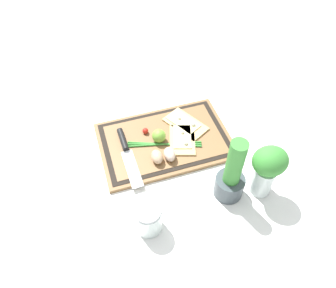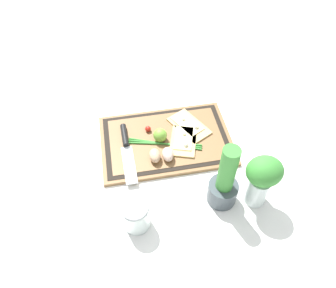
# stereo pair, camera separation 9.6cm
# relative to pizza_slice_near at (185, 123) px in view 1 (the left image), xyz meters

# --- Properties ---
(ground_plane) EXTENTS (6.00, 6.00, 0.00)m
(ground_plane) POSITION_rel_pizza_slice_near_xyz_m (0.10, 0.05, -0.02)
(ground_plane) COLOR white
(cutting_board) EXTENTS (0.48, 0.32, 0.02)m
(cutting_board) POSITION_rel_pizza_slice_near_xyz_m (0.10, 0.05, -0.01)
(cutting_board) COLOR brown
(cutting_board) RESTS_ON ground_plane
(pizza_slice_near) EXTENTS (0.16, 0.19, 0.02)m
(pizza_slice_near) POSITION_rel_pizza_slice_near_xyz_m (0.00, 0.00, 0.00)
(pizza_slice_near) COLOR tan
(pizza_slice_near) RESTS_ON cutting_board
(pizza_slice_far) EXTENTS (0.13, 0.17, 0.02)m
(pizza_slice_far) POSITION_rel_pizza_slice_near_xyz_m (0.04, 0.07, 0.00)
(pizza_slice_far) COLOR tan
(pizza_slice_far) RESTS_ON cutting_board
(knife) EXTENTS (0.04, 0.26, 0.02)m
(knife) POSITION_rel_pizza_slice_near_xyz_m (0.25, 0.05, 0.00)
(knife) COLOR silver
(knife) RESTS_ON cutting_board
(egg_brown) EXTENTS (0.04, 0.06, 0.04)m
(egg_brown) POSITION_rel_pizza_slice_near_xyz_m (0.15, 0.13, 0.01)
(egg_brown) COLOR tan
(egg_brown) RESTS_ON cutting_board
(egg_pink) EXTENTS (0.04, 0.06, 0.04)m
(egg_pink) POSITION_rel_pizza_slice_near_xyz_m (0.11, 0.14, 0.01)
(egg_pink) COLOR beige
(egg_pink) RESTS_ON cutting_board
(lime) EXTENTS (0.05, 0.05, 0.05)m
(lime) POSITION_rel_pizza_slice_near_xyz_m (0.12, 0.05, 0.02)
(lime) COLOR #70A838
(lime) RESTS_ON cutting_board
(cherry_tomato_red) EXTENTS (0.02, 0.02, 0.02)m
(cherry_tomato_red) POSITION_rel_pizza_slice_near_xyz_m (0.16, -0.00, 0.01)
(cherry_tomato_red) COLOR red
(cherry_tomato_red) RESTS_ON cutting_board
(scallion_bunch) EXTENTS (0.26, 0.11, 0.01)m
(scallion_bunch) POSITION_rel_pizza_slice_near_xyz_m (0.11, 0.07, -0.00)
(scallion_bunch) COLOR #388433
(scallion_bunch) RESTS_ON cutting_board
(herb_pot) EXTENTS (0.10, 0.10, 0.25)m
(herb_pot) POSITION_rel_pizza_slice_near_xyz_m (-0.04, 0.32, 0.06)
(herb_pot) COLOR #3D474C
(herb_pot) RESTS_ON ground_plane
(sauce_jar) EXTENTS (0.08, 0.08, 0.10)m
(sauce_jar) POSITION_rel_pizza_slice_near_xyz_m (0.24, 0.36, 0.02)
(sauce_jar) COLOR silver
(sauce_jar) RESTS_ON ground_plane
(herb_glass) EXTENTS (0.11, 0.10, 0.20)m
(herb_glass) POSITION_rel_pizza_slice_near_xyz_m (-0.14, 0.34, 0.10)
(herb_glass) COLOR silver
(herb_glass) RESTS_ON ground_plane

